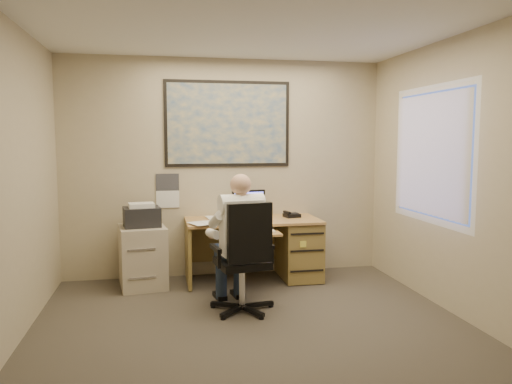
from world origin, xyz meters
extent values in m
cube|color=#3D372F|center=(0.00, 0.00, 0.00)|extent=(4.00, 4.50, 0.00)
cube|color=white|center=(0.00, 0.00, 2.70)|extent=(4.00, 4.50, 0.00)
cube|color=#BCAE8E|center=(0.00, 2.25, 1.35)|extent=(4.00, 0.00, 2.70)
cube|color=#BCAE8E|center=(0.00, -2.25, 1.35)|extent=(4.00, 0.00, 2.70)
cube|color=#BCAE8E|center=(2.00, 0.00, 1.35)|extent=(0.00, 4.50, 2.70)
cube|color=tan|center=(0.28, 1.88, 0.73)|extent=(1.60, 0.75, 0.03)
cube|color=olive|center=(0.86, 1.88, 0.36)|extent=(0.45, 0.70, 0.70)
cube|color=olive|center=(-0.50, 1.88, 0.36)|extent=(0.04, 0.70, 0.70)
cube|color=olive|center=(0.28, 2.22, 0.45)|extent=(1.55, 0.03, 0.55)
cylinder|color=black|center=(0.25, 2.02, 0.76)|extent=(0.17, 0.17, 0.02)
cube|color=black|center=(0.25, 2.00, 0.93)|extent=(0.42, 0.11, 0.31)
cube|color=#575BED|center=(0.25, 1.98, 0.93)|extent=(0.37, 0.06, 0.27)
cube|color=tan|center=(0.23, 1.43, 0.66)|extent=(0.55, 0.30, 0.02)
cube|color=beige|center=(0.23, 1.43, 0.68)|extent=(0.43, 0.14, 0.02)
cube|color=black|center=(0.79, 1.95, 0.77)|extent=(0.21, 0.19, 0.04)
cylinder|color=silver|center=(0.07, 1.79, 0.84)|extent=(0.08, 0.08, 0.19)
cylinder|color=white|center=(0.00, 2.08, 0.80)|extent=(0.08, 0.08, 0.09)
cube|color=white|center=(-0.17, 1.88, 0.76)|extent=(0.60, 0.56, 0.03)
cube|color=#1E4C93|center=(0.03, 2.23, 1.90)|extent=(1.56, 0.03, 1.06)
cube|color=white|center=(-0.72, 2.24, 1.08)|extent=(0.28, 0.01, 0.42)
cube|color=#BBAE96|center=(-1.02, 1.87, 0.35)|extent=(0.59, 0.67, 0.71)
cube|color=black|center=(-1.02, 1.87, 0.82)|extent=(0.45, 0.41, 0.22)
cube|color=white|center=(-1.02, 1.85, 0.96)|extent=(0.31, 0.26, 0.05)
cylinder|color=silver|center=(-0.02, 0.83, 0.26)|extent=(0.06, 0.06, 0.41)
cube|color=black|center=(-0.02, 0.83, 0.49)|extent=(0.54, 0.54, 0.07)
cube|color=black|center=(-0.06, 0.60, 0.83)|extent=(0.44, 0.13, 0.57)
camera|label=1|loc=(-0.81, -3.95, 1.71)|focal=35.00mm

